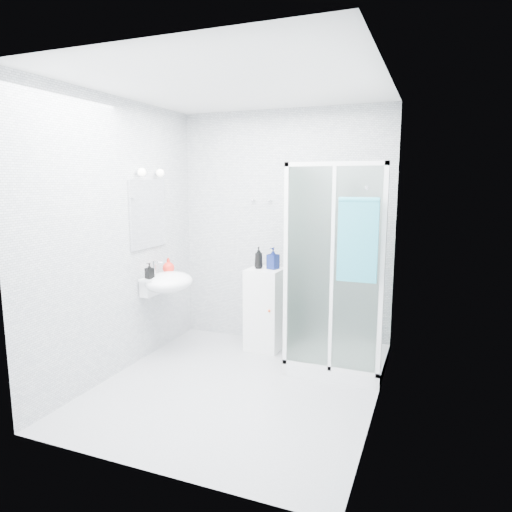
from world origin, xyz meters
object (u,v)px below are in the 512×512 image
at_px(storage_cabinet, 265,309).
at_px(soap_dispenser_orange, 168,265).
at_px(hand_towel, 358,238).
at_px(shampoo_bottle_b, 273,258).
at_px(shampoo_bottle_a, 259,258).
at_px(soap_dispenser_black, 150,271).
at_px(wall_basin, 167,282).
at_px(shower_enclosure, 330,324).

relative_size(storage_cabinet, soap_dispenser_orange, 5.50).
relative_size(hand_towel, soap_dispenser_orange, 4.43).
distance_m(storage_cabinet, shampoo_bottle_b, 0.57).
distance_m(hand_towel, shampoo_bottle_a, 1.37).
height_order(shampoo_bottle_b, soap_dispenser_black, shampoo_bottle_b).
relative_size(wall_basin, hand_towel, 0.78).
distance_m(storage_cabinet, hand_towel, 1.55).
xyz_separation_m(hand_towel, shampoo_bottle_b, (-1.00, 0.68, -0.34)).
relative_size(shower_enclosure, shampoo_bottle_b, 8.54).
height_order(wall_basin, storage_cabinet, wall_basin).
xyz_separation_m(hand_towel, soap_dispenser_black, (-2.04, -0.09, -0.41)).
distance_m(shower_enclosure, shampoo_bottle_b, 0.94).
height_order(shower_enclosure, shampoo_bottle_b, shower_enclosure).
relative_size(shampoo_bottle_b, soap_dispenser_orange, 1.44).
relative_size(shower_enclosure, soap_dispenser_black, 12.50).
bearing_deg(soap_dispenser_orange, shower_enclosure, 5.86).
bearing_deg(shampoo_bottle_b, shower_enclosure, -21.94).
xyz_separation_m(storage_cabinet, soap_dispenser_black, (-0.96, -0.74, 0.49)).
bearing_deg(shampoo_bottle_a, shampoo_bottle_b, 11.46).
height_order(wall_basin, soap_dispenser_black, soap_dispenser_black).
bearing_deg(wall_basin, soap_dispenser_orange, 115.50).
height_order(wall_basin, hand_towel, hand_towel).
distance_m(hand_towel, shampoo_bottle_b, 1.26).
distance_m(soap_dispenser_orange, soap_dispenser_black, 0.32).
height_order(wall_basin, soap_dispenser_orange, soap_dispenser_orange).
xyz_separation_m(wall_basin, soap_dispenser_black, (-0.09, -0.18, 0.15)).
distance_m(storage_cabinet, soap_dispenser_orange, 1.15).
bearing_deg(shampoo_bottle_b, soap_dispenser_orange, -155.89).
bearing_deg(storage_cabinet, shower_enclosure, -15.59).
xyz_separation_m(shampoo_bottle_a, soap_dispenser_orange, (-0.87, -0.43, -0.07)).
height_order(hand_towel, soap_dispenser_black, hand_towel).
distance_m(storage_cabinet, soap_dispenser_black, 1.31).
height_order(storage_cabinet, hand_towel, hand_towel).
xyz_separation_m(soap_dispenser_orange, soap_dispenser_black, (-0.02, -0.32, -0.00)).
xyz_separation_m(hand_towel, soap_dispenser_orange, (-2.02, 0.22, -0.41)).
distance_m(wall_basin, shampoo_bottle_b, 1.15).
bearing_deg(hand_towel, shower_enclosure, 127.00).
bearing_deg(soap_dispenser_orange, hand_towel, -6.33).
distance_m(shampoo_bottle_b, soap_dispenser_black, 1.30).
height_order(shower_enclosure, hand_towel, shower_enclosure).
bearing_deg(shampoo_bottle_b, soap_dispenser_black, -143.33).
bearing_deg(wall_basin, hand_towel, -2.49).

